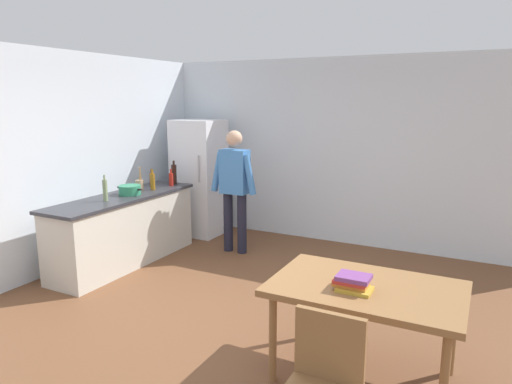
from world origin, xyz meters
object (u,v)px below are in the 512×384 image
object	(u,v)px
bottle_oil_amber	(153,181)
person	(235,183)
bottle_vinegar_tall	(105,190)
dining_table	(366,295)
book_stack	(353,282)
cooking_pot	(130,190)
utensil_jar	(140,185)
bottle_beer_brown	(152,180)
refrigerator	(200,178)
bottle_sauce_red	(171,179)
chair	(323,382)
bottle_wine_dark	(174,174)

from	to	relation	value
bottle_oil_amber	person	bearing A→B (deg)	30.01
bottle_oil_amber	bottle_vinegar_tall	size ratio (longest dim) A/B	0.88
dining_table	book_stack	distance (m)	0.19
cooking_pot	utensil_jar	world-z (taller)	utensil_jar
bottle_vinegar_tall	bottle_oil_amber	bearing A→B (deg)	86.46
bottle_beer_brown	cooking_pot	bearing A→B (deg)	-81.93
utensil_jar	book_stack	distance (m)	3.73
refrigerator	bottle_sauce_red	xyz separation A→B (m)	(0.04, -0.76, 0.10)
cooking_pot	bottle_sauce_red	distance (m)	0.74
person	utensil_jar	xyz separation A→B (m)	(-1.09, -0.67, 0.00)
utensil_jar	bottle_beer_brown	bearing A→B (deg)	90.30
person	bottle_beer_brown	size ratio (longest dim) A/B	6.54
cooking_pot	bottle_sauce_red	xyz separation A→B (m)	(0.10, 0.73, 0.04)
person	bottle_oil_amber	xyz separation A→B (m)	(-0.96, -0.55, 0.04)
bottle_sauce_red	bottle_oil_amber	xyz separation A→B (m)	(-0.05, -0.34, 0.02)
dining_table	utensil_jar	xyz separation A→B (m)	(-3.44, 1.48, 0.31)
chair	bottle_vinegar_tall	bearing A→B (deg)	140.37
refrigerator	bottle_wine_dark	size ratio (longest dim) A/B	5.29
utensil_jar	bottle_wine_dark	world-z (taller)	bottle_wine_dark
book_stack	bottle_beer_brown	bearing A→B (deg)	151.26
dining_table	bottle_vinegar_tall	distance (m)	3.47
person	cooking_pot	xyz separation A→B (m)	(-1.02, -0.94, -0.02)
person	bottle_vinegar_tall	world-z (taller)	person
utensil_jar	bottle_oil_amber	distance (m)	0.18
person	cooking_pot	world-z (taller)	person
dining_table	refrigerator	bearing A→B (deg)	140.71
dining_table	bottle_beer_brown	world-z (taller)	bottle_beer_brown
dining_table	bottle_sauce_red	size ratio (longest dim) A/B	5.83
person	bottle_sauce_red	world-z (taller)	person
bottle_wine_dark	utensil_jar	bearing A→B (deg)	-101.00
cooking_pot	person	bearing A→B (deg)	42.85
utensil_jar	bottle_vinegar_tall	distance (m)	0.71
bottle_oil_amber	dining_table	bearing A→B (deg)	-25.67
cooking_pot	refrigerator	bearing A→B (deg)	87.42
chair	cooking_pot	size ratio (longest dim) A/B	2.28
person	bottle_vinegar_tall	distance (m)	1.71
bottle_beer_brown	person	bearing A→B (deg)	20.96
book_stack	bottle_oil_amber	bearing A→B (deg)	152.15
bottle_oil_amber	utensil_jar	bearing A→B (deg)	-138.06
refrigerator	book_stack	xyz separation A→B (m)	(3.23, -2.82, -0.09)
utensil_jar	bottle_oil_amber	bearing A→B (deg)	41.94
book_stack	utensil_jar	bearing A→B (deg)	154.67
bottle_sauce_red	bottle_oil_amber	bearing A→B (deg)	-97.63
book_stack	bottle_wine_dark	bearing A→B (deg)	145.90
cooking_pot	book_stack	size ratio (longest dim) A/B	1.43
cooking_pot	book_stack	world-z (taller)	cooking_pot
chair	bottle_oil_amber	bearing A→B (deg)	130.06
bottle_wine_dark	bottle_vinegar_tall	distance (m)	1.31
refrigerator	book_stack	world-z (taller)	refrigerator
chair	book_stack	xyz separation A→B (m)	(-0.07, 0.85, 0.27)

